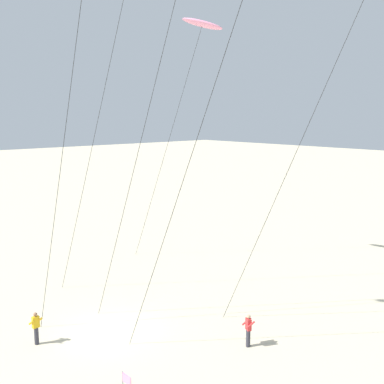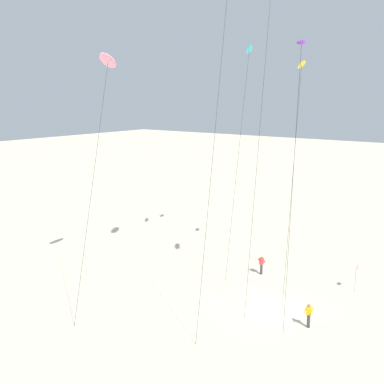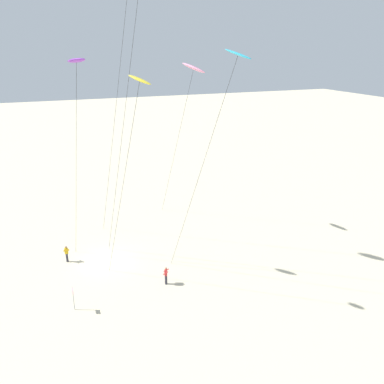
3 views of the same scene
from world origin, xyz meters
TOP-DOWN VIEW (x-y plane):
  - ground_plane at (0.00, 0.00)m, footprint 260.00×260.00m
  - kite_cyan at (9.83, 8.13)m, footprint 8.27×3.37m
  - kite_purple at (0.94, -1.22)m, footprint 4.93×2.21m
  - kite_pink at (-4.78, 10.94)m, footprint 7.29×3.10m
  - kite_yellow at (7.72, 1.97)m, footprint 6.94×2.89m
  - kite_flyer_nearest at (-1.23, -3.53)m, footprint 0.52×0.55m
  - kite_flyer_middle at (5.96, 4.13)m, footprint 0.69×0.68m
  - marker_flag at (6.93, -3.73)m, footprint 0.57×0.05m

SIDE VIEW (x-z plane):
  - ground_plane at x=0.00m, z-range 0.00..0.00m
  - kite_flyer_nearest at x=-1.23m, z-range 0.06..1.73m
  - kite_flyer_middle at x=5.96m, z-range 0.06..1.73m
  - marker_flag at x=6.93m, z-range 0.44..2.54m
  - kite_yellow at x=7.72m, z-range 8.03..25.89m
  - kite_pink at x=-4.78m, z-range 8.30..26.52m
  - kite_purple at x=0.94m, z-range 8.78..27.65m
  - kite_cyan at x=9.83m, z-range 8.73..28.22m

